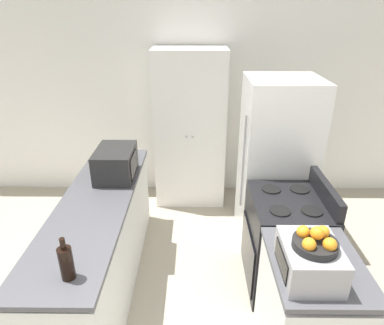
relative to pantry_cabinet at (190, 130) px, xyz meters
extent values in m
cube|color=white|center=(0.04, 0.31, 0.31)|extent=(7.00, 0.06, 2.60)
cube|color=silver|center=(-0.79, -1.60, -0.57)|extent=(0.58, 2.24, 0.83)
cube|color=#4C4C51|center=(-0.79, -1.60, -0.10)|extent=(0.60, 2.28, 0.04)
cube|color=silver|center=(0.87, -2.35, -0.57)|extent=(0.58, 0.75, 0.83)
cube|color=#4C4C51|center=(0.87, -2.35, -0.10)|extent=(0.60, 0.77, 0.04)
cube|color=white|center=(0.00, 0.00, 0.00)|extent=(0.88, 0.51, 1.98)
sphere|color=#B2B2B7|center=(-0.04, -0.27, 0.00)|extent=(0.03, 0.03, 0.03)
sphere|color=#B2B2B7|center=(0.04, -0.27, 0.00)|extent=(0.03, 0.03, 0.03)
cube|color=black|center=(0.89, -1.57, -0.54)|extent=(0.64, 0.75, 0.90)
cube|color=black|center=(0.56, -1.57, -0.65)|extent=(0.02, 0.66, 0.50)
cube|color=black|center=(1.18, -1.57, -0.01)|extent=(0.06, 0.71, 0.16)
cylinder|color=black|center=(0.76, -1.75, -0.08)|extent=(0.17, 0.17, 0.01)
cylinder|color=black|center=(0.76, -1.39, -0.08)|extent=(0.17, 0.17, 0.01)
cylinder|color=black|center=(1.01, -1.75, -0.08)|extent=(0.17, 0.17, 0.01)
cylinder|color=black|center=(1.01, -1.39, -0.08)|extent=(0.17, 0.17, 0.01)
cube|color=white|center=(0.93, -0.80, -0.09)|extent=(0.72, 0.71, 1.80)
cylinder|color=gray|center=(0.55, -1.00, 0.00)|extent=(0.02, 0.02, 0.99)
cube|color=black|center=(-0.70, -1.14, 0.06)|extent=(0.35, 0.49, 0.29)
cube|color=black|center=(-0.52, -1.17, 0.06)|extent=(0.01, 0.31, 0.21)
cylinder|color=black|center=(-0.71, -2.51, 0.02)|extent=(0.09, 0.09, 0.22)
cylinder|color=black|center=(-0.71, -2.51, 0.17)|extent=(0.03, 0.03, 0.07)
cube|color=#939399|center=(0.76, -2.47, 0.03)|extent=(0.34, 0.41, 0.22)
cube|color=black|center=(0.59, -2.47, 0.03)|extent=(0.01, 0.29, 0.13)
cylinder|color=black|center=(0.77, -2.49, 0.16)|extent=(0.26, 0.26, 0.05)
sphere|color=orange|center=(0.83, -2.43, 0.21)|extent=(0.08, 0.08, 0.08)
sphere|color=orange|center=(0.71, -2.43, 0.21)|extent=(0.08, 0.08, 0.08)
sphere|color=orange|center=(0.71, -2.55, 0.21)|extent=(0.08, 0.08, 0.08)
sphere|color=orange|center=(0.83, -2.55, 0.21)|extent=(0.08, 0.08, 0.08)
sphere|color=orange|center=(0.77, -2.49, 0.24)|extent=(0.08, 0.08, 0.08)
camera|label=1|loc=(0.06, -4.11, 1.43)|focal=32.00mm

